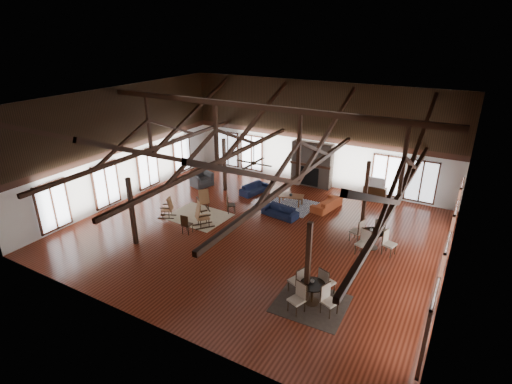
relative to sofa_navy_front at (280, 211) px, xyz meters
The scene contains 31 objects.
floor 2.02m from the sofa_navy_front, 97.78° to the right, with size 16.00×16.00×0.00m, color maroon.
ceiling 6.07m from the sofa_navy_front, 97.78° to the right, with size 16.00×14.00×0.02m, color black.
wall_back 5.72m from the sofa_navy_front, 93.09° to the left, with size 16.00×0.02×6.00m, color white.
wall_front 9.39m from the sofa_navy_front, 91.73° to the right, with size 16.00×0.02×6.00m, color white.
wall_left 8.93m from the sofa_navy_front, 166.51° to the right, with size 0.02×14.00×6.00m, color white.
wall_right 8.43m from the sofa_navy_front, 14.40° to the right, with size 0.02×14.00×6.00m, color white.
roof_truss 4.26m from the sofa_navy_front, 97.78° to the right, with size 15.60×14.07×3.14m.
post_grid 2.37m from the sofa_navy_front, 97.78° to the right, with size 8.16×7.16×3.05m.
fireplace 4.80m from the sofa_navy_front, 93.31° to the left, with size 2.50×0.69×2.60m.
ceiling_fan 4.58m from the sofa_navy_front, 85.61° to the right, with size 1.60×1.60×0.75m.
sofa_navy_front is the anchor object (origin of this frame).
sofa_navy_left 3.28m from the sofa_navy_front, 142.18° to the left, with size 0.71×1.81×0.53m, color #121934.
sofa_orange 2.63m from the sofa_navy_front, 49.93° to the left, with size 0.77×1.97×0.58m, color #A0401F.
coffee_table 1.62m from the sofa_navy_front, 95.48° to the left, with size 1.43×0.94×0.50m.
vase 1.57m from the sofa_navy_front, 94.71° to the left, with size 0.17×0.17×0.17m, color #B2B2B2.
armchair 6.09m from the sofa_navy_front, 166.42° to the left, with size 1.05×1.20×0.78m, color #2C2C2F.
side_table_lamp 6.70m from the sofa_navy_front, 161.58° to the left, with size 0.42×0.42×1.07m.
rocking_chair_a 3.94m from the sofa_navy_front, 160.89° to the right, with size 1.02×0.95×1.18m.
rocking_chair_b 3.94m from the sofa_navy_front, 133.95° to the right, with size 0.98×1.05×1.22m.
rocking_chair_c 5.51m from the sofa_navy_front, 149.56° to the right, with size 0.93×0.73×1.07m.
side_chair_a 2.58m from the sofa_navy_front, 159.54° to the right, with size 0.57×0.57×0.96m.
side_chair_b 4.72m from the sofa_navy_front, 128.10° to the right, with size 0.42×0.42×0.95m.
cafe_table_near 6.72m from the sofa_navy_front, 54.20° to the right, with size 2.05×2.05×1.05m.
cafe_table_far 4.83m from the sofa_navy_front, ahead, with size 2.11×2.11×1.08m.
cup_near 6.66m from the sofa_navy_front, 54.18° to the right, with size 0.13×0.13×0.10m, color #B2B2B2.
cup_far 4.76m from the sofa_navy_front, ahead, with size 0.13×0.13×0.10m, color #B2B2B2.
tv_console 5.90m from the sofa_navy_front, 53.82° to the left, with size 1.22×0.46×0.61m, color black.
television 5.94m from the sofa_navy_front, 53.81° to the left, with size 0.98×0.13×0.56m, color #B2B2B2.
rug_tan 4.06m from the sofa_navy_front, 150.47° to the right, with size 2.88×2.27×0.01m, color #C3B087.
rug_navy 1.55m from the sofa_navy_front, 102.07° to the left, with size 2.90×2.17×0.01m, color #171D40.
rug_dark 6.80m from the sofa_navy_front, 54.54° to the right, with size 2.36×2.15×0.01m, color black.
Camera 1 is at (8.05, -14.13, 8.81)m, focal length 28.00 mm.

